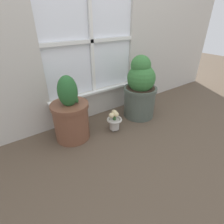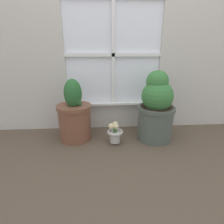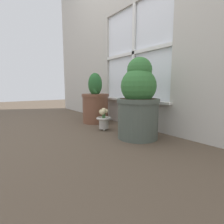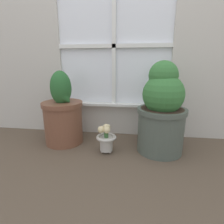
{
  "view_description": "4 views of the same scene",
  "coord_description": "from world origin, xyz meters",
  "views": [
    {
      "loc": [
        -0.95,
        -1.15,
        1.11
      ],
      "look_at": [
        -0.01,
        0.16,
        0.21
      ],
      "focal_mm": 28.0,
      "sensor_mm": 36.0,
      "label": 1
    },
    {
      "loc": [
        -0.14,
        -1.48,
        0.92
      ],
      "look_at": [
        -0.03,
        0.19,
        0.32
      ],
      "focal_mm": 28.0,
      "sensor_mm": 36.0,
      "label": 2
    },
    {
      "loc": [
        1.57,
        -0.91,
        0.47
      ],
      "look_at": [
        0.04,
        0.2,
        0.2
      ],
      "focal_mm": 28.0,
      "sensor_mm": 36.0,
      "label": 3
    },
    {
      "loc": [
        0.21,
        -1.17,
        0.71
      ],
      "look_at": [
        0.03,
        0.2,
        0.32
      ],
      "focal_mm": 28.0,
      "sensor_mm": 36.0,
      "label": 4
    }
  ],
  "objects": [
    {
      "name": "potted_plant_right",
      "position": [
        0.43,
        0.21,
        0.34
      ],
      "size": [
        0.39,
        0.39,
        0.73
      ],
      "color": "#4C564C",
      "rests_on": "ground_plane"
    },
    {
      "name": "flower_vase",
      "position": [
        -0.01,
        0.12,
        0.12
      ],
      "size": [
        0.16,
        0.16,
        0.25
      ],
      "color": "#BCB7AD",
      "rests_on": "ground_plane"
    },
    {
      "name": "ground_plane",
      "position": [
        0.0,
        0.0,
        0.0
      ],
      "size": [
        10.0,
        10.0,
        0.0
      ],
      "primitive_type": "plane",
      "color": "brown"
    },
    {
      "name": "potted_plant_left",
      "position": [
        -0.43,
        0.26,
        0.26
      ],
      "size": [
        0.36,
        0.36,
        0.65
      ],
      "color": "brown",
      "rests_on": "ground_plane"
    }
  ]
}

